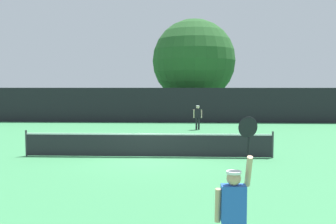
{
  "coord_description": "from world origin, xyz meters",
  "views": [
    {
      "loc": [
        1.42,
        -14.93,
        2.91
      ],
      "look_at": [
        0.66,
        3.93,
        1.55
      ],
      "focal_mm": 39.87,
      "sensor_mm": 36.0,
      "label": 1
    }
  ],
  "objects_px": {
    "tennis_ball": "(161,148)",
    "player_receiving": "(198,115)",
    "large_tree": "(194,61)",
    "parked_car_near": "(238,107)",
    "player_serving": "(234,205)"
  },
  "relations": [
    {
      "from": "player_serving",
      "to": "player_receiving",
      "type": "xyz_separation_m",
      "value": [
        0.17,
        18.67,
        -0.08
      ]
    },
    {
      "from": "tennis_ball",
      "to": "large_tree",
      "type": "distance_m",
      "value": 17.8
    },
    {
      "from": "tennis_ball",
      "to": "player_receiving",
      "type": "bearing_deg",
      "value": 75.14
    },
    {
      "from": "player_serving",
      "to": "parked_car_near",
      "type": "xyz_separation_m",
      "value": [
        4.73,
        31.73,
        -0.27
      ]
    },
    {
      "from": "parked_car_near",
      "to": "player_serving",
      "type": "bearing_deg",
      "value": -105.88
    },
    {
      "from": "large_tree",
      "to": "parked_car_near",
      "type": "height_order",
      "value": "large_tree"
    },
    {
      "from": "player_serving",
      "to": "tennis_ball",
      "type": "xyz_separation_m",
      "value": [
        -1.8,
        11.26,
        -1.02
      ]
    },
    {
      "from": "player_receiving",
      "to": "parked_car_near",
      "type": "bearing_deg",
      "value": -109.26
    },
    {
      "from": "player_receiving",
      "to": "large_tree",
      "type": "relative_size",
      "value": 0.18
    },
    {
      "from": "player_serving",
      "to": "large_tree",
      "type": "height_order",
      "value": "large_tree"
    },
    {
      "from": "player_receiving",
      "to": "tennis_ball",
      "type": "distance_m",
      "value": 7.73
    },
    {
      "from": "player_serving",
      "to": "player_receiving",
      "type": "height_order",
      "value": "player_serving"
    },
    {
      "from": "player_serving",
      "to": "tennis_ball",
      "type": "relative_size",
      "value": 35.67
    },
    {
      "from": "large_tree",
      "to": "parked_car_near",
      "type": "bearing_deg",
      "value": 37.67
    },
    {
      "from": "tennis_ball",
      "to": "large_tree",
      "type": "xyz_separation_m",
      "value": [
        1.97,
        16.95,
        5.07
      ]
    }
  ]
}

